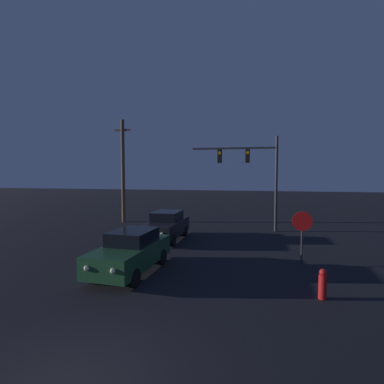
{
  "coord_description": "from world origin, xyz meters",
  "views": [
    {
      "loc": [
        3.11,
        -4.35,
        3.83
      ],
      "look_at": [
        0.0,
        10.95,
        2.82
      ],
      "focal_mm": 28.0,
      "sensor_mm": 36.0,
      "label": 1
    }
  ],
  "objects_px": {
    "car_near": "(131,252)",
    "traffic_signal_mast": "(254,168)",
    "car_far": "(166,226)",
    "fire_hydrant": "(323,284)",
    "stop_sign": "(302,228)",
    "utility_pole": "(123,170)"
  },
  "relations": [
    {
      "from": "car_near",
      "to": "traffic_signal_mast",
      "type": "distance_m",
      "value": 11.07
    },
    {
      "from": "car_near",
      "to": "car_far",
      "type": "distance_m",
      "value": 5.64
    },
    {
      "from": "car_far",
      "to": "fire_hydrant",
      "type": "xyz_separation_m",
      "value": [
        6.9,
        -6.7,
        -0.37
      ]
    },
    {
      "from": "car_near",
      "to": "stop_sign",
      "type": "distance_m",
      "value": 6.92
    },
    {
      "from": "car_near",
      "to": "utility_pole",
      "type": "xyz_separation_m",
      "value": [
        -5.33,
        11.11,
        3.24
      ]
    },
    {
      "from": "car_near",
      "to": "car_far",
      "type": "bearing_deg",
      "value": -83.39
    },
    {
      "from": "car_near",
      "to": "car_far",
      "type": "relative_size",
      "value": 1.01
    },
    {
      "from": "traffic_signal_mast",
      "to": "car_far",
      "type": "bearing_deg",
      "value": -141.11
    },
    {
      "from": "stop_sign",
      "to": "fire_hydrant",
      "type": "bearing_deg",
      "value": -87.85
    },
    {
      "from": "car_near",
      "to": "traffic_signal_mast",
      "type": "bearing_deg",
      "value": -111.63
    },
    {
      "from": "car_far",
      "to": "stop_sign",
      "type": "xyz_separation_m",
      "value": [
        6.78,
        -3.47,
        0.77
      ]
    },
    {
      "from": "utility_pole",
      "to": "fire_hydrant",
      "type": "xyz_separation_m",
      "value": [
        11.97,
        -12.18,
        -3.6
      ]
    },
    {
      "from": "car_far",
      "to": "utility_pole",
      "type": "distance_m",
      "value": 8.13
    },
    {
      "from": "traffic_signal_mast",
      "to": "utility_pole",
      "type": "height_order",
      "value": "utility_pole"
    },
    {
      "from": "traffic_signal_mast",
      "to": "stop_sign",
      "type": "height_order",
      "value": "traffic_signal_mast"
    },
    {
      "from": "car_near",
      "to": "utility_pole",
      "type": "distance_m",
      "value": 12.74
    },
    {
      "from": "car_far",
      "to": "fire_hydrant",
      "type": "relative_size",
      "value": 4.6
    },
    {
      "from": "traffic_signal_mast",
      "to": "fire_hydrant",
      "type": "relative_size",
      "value": 6.65
    },
    {
      "from": "traffic_signal_mast",
      "to": "fire_hydrant",
      "type": "height_order",
      "value": "traffic_signal_mast"
    },
    {
      "from": "stop_sign",
      "to": "utility_pole",
      "type": "relative_size",
      "value": 0.29
    },
    {
      "from": "car_far",
      "to": "utility_pole",
      "type": "xyz_separation_m",
      "value": [
        -5.07,
        5.47,
        3.24
      ]
    },
    {
      "from": "car_near",
      "to": "utility_pole",
      "type": "height_order",
      "value": "utility_pole"
    }
  ]
}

